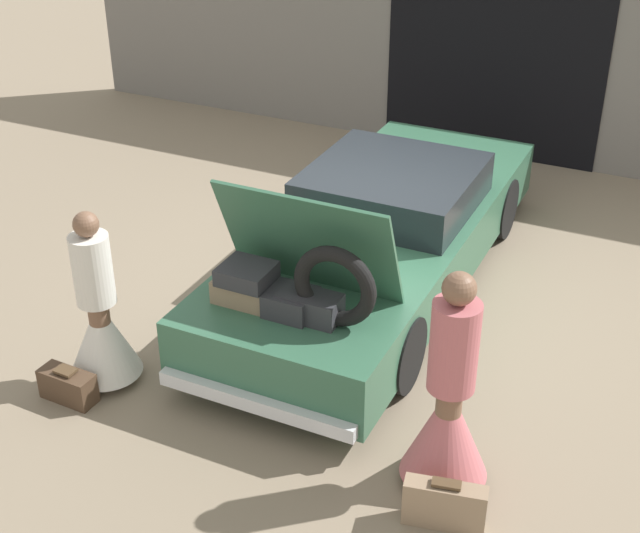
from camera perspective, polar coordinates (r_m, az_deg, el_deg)
The scene contains 7 objects.
ground_plane at distance 8.87m, azimuth 3.76°, elevation -1.07°, with size 40.00×40.00×0.00m, color #7F705B.
garage_wall_back at distance 11.67m, azimuth 11.22°, elevation 13.54°, with size 12.00×0.14×2.80m.
car at distance 8.59m, azimuth 3.83°, elevation 1.96°, with size 1.80×5.01×1.69m.
person_left at distance 7.45m, azimuth -13.89°, elevation -3.53°, with size 0.60×0.60×1.55m.
person_right at distance 6.27m, azimuth 8.20°, elevation -9.25°, with size 0.63×0.63×1.73m.
suitcase_beside_left_person at distance 7.52m, azimuth -15.83°, elevation -7.35°, with size 0.48×0.21×0.29m.
suitcase_beside_right_person at distance 6.24m, azimuth 7.97°, elevation -14.87°, with size 0.58×0.25×0.38m.
Camera 1 is at (2.74, -7.12, 4.52)m, focal length 50.00 mm.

